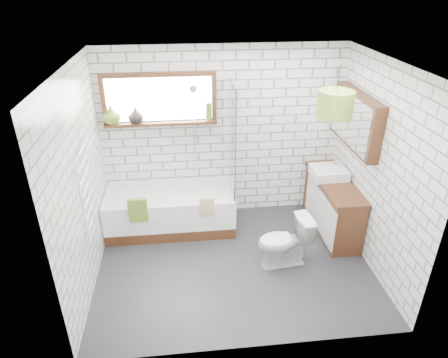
{
  "coord_description": "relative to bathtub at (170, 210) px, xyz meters",
  "views": [
    {
      "loc": [
        -0.57,
        -4.0,
        3.33
      ],
      "look_at": [
        -0.1,
        0.25,
        1.09
      ],
      "focal_mm": 32.0,
      "sensor_mm": 36.0,
      "label": 1
    }
  ],
  "objects": [
    {
      "name": "floor",
      "position": [
        0.8,
        -0.91,
        -0.29
      ],
      "size": [
        3.4,
        2.6,
        0.01
      ],
      "primitive_type": "cube",
      "color": "#242428",
      "rests_on": "ground"
    },
    {
      "name": "ceiling",
      "position": [
        0.8,
        -0.91,
        2.22
      ],
      "size": [
        3.4,
        2.6,
        0.01
      ],
      "primitive_type": "cube",
      "color": "white",
      "rests_on": "ground"
    },
    {
      "name": "wall_back",
      "position": [
        0.8,
        0.4,
        0.96
      ],
      "size": [
        3.4,
        0.01,
        2.5
      ],
      "primitive_type": "cube",
      "color": "white",
      "rests_on": "ground"
    },
    {
      "name": "wall_front",
      "position": [
        0.8,
        -2.21,
        0.96
      ],
      "size": [
        3.4,
        0.01,
        2.5
      ],
      "primitive_type": "cube",
      "color": "white",
      "rests_on": "ground"
    },
    {
      "name": "wall_left",
      "position": [
        -0.91,
        -0.91,
        0.96
      ],
      "size": [
        0.01,
        2.6,
        2.5
      ],
      "primitive_type": "cube",
      "color": "white",
      "rests_on": "ground"
    },
    {
      "name": "wall_right",
      "position": [
        2.5,
        -0.91,
        0.96
      ],
      "size": [
        0.01,
        2.6,
        2.5
      ],
      "primitive_type": "cube",
      "color": "white",
      "rests_on": "ground"
    },
    {
      "name": "window",
      "position": [
        -0.05,
        0.35,
        1.51
      ],
      "size": [
        1.52,
        0.16,
        0.68
      ],
      "primitive_type": "cube",
      "color": "#381D0F",
      "rests_on": "wall_back"
    },
    {
      "name": "towel_radiator",
      "position": [
        -0.86,
        -0.91,
        0.91
      ],
      "size": [
        0.06,
        0.52,
        1.0
      ],
      "primitive_type": "cube",
      "color": "white",
      "rests_on": "wall_left"
    },
    {
      "name": "mirror_cabinet",
      "position": [
        2.42,
        -0.31,
        1.36
      ],
      "size": [
        0.16,
        1.2,
        0.7
      ],
      "primitive_type": "cube",
      "color": "#381D0F",
      "rests_on": "wall_right"
    },
    {
      "name": "shower_riser",
      "position": [
        0.4,
        0.35,
        1.06
      ],
      "size": [
        0.02,
        0.02,
        1.3
      ],
      "primitive_type": "cylinder",
      "color": "silver",
      "rests_on": "wall_back"
    },
    {
      "name": "bathtub",
      "position": [
        0.0,
        0.0,
        0.0
      ],
      "size": [
        1.79,
        0.79,
        0.58
      ],
      "primitive_type": "cube",
      "color": "white",
      "rests_on": "floor"
    },
    {
      "name": "shower_screen",
      "position": [
        0.87,
        0.0,
        1.04
      ],
      "size": [
        0.02,
        0.72,
        1.5
      ],
      "primitive_type": "cube",
      "color": "white",
      "rests_on": "bathtub"
    },
    {
      "name": "towel_green",
      "position": [
        -0.4,
        -0.39,
        0.27
      ],
      "size": [
        0.24,
        0.07,
        0.33
      ],
      "primitive_type": "cube",
      "color": "#557723",
      "rests_on": "bathtub"
    },
    {
      "name": "towel_beige",
      "position": [
        0.5,
        -0.39,
        0.27
      ],
      "size": [
        0.19,
        0.05,
        0.25
      ],
      "primitive_type": "cube",
      "color": "tan",
      "rests_on": "bathtub"
    },
    {
      "name": "vanity",
      "position": [
        2.28,
        -0.29,
        0.1
      ],
      "size": [
        0.43,
        1.35,
        0.77
      ],
      "primitive_type": "cube",
      "color": "#381D0F",
      "rests_on": "floor"
    },
    {
      "name": "basin",
      "position": [
        2.22,
        -0.16,
        0.55
      ],
      "size": [
        0.47,
        0.41,
        0.14
      ],
      "primitive_type": "cube",
      "color": "white",
      "rests_on": "vanity"
    },
    {
      "name": "tap",
      "position": [
        2.38,
        -0.16,
        0.62
      ],
      "size": [
        0.04,
        0.04,
        0.17
      ],
      "primitive_type": "cylinder",
      "rotation": [
        0.0,
        0.0,
        0.41
      ],
      "color": "silver",
      "rests_on": "vanity"
    },
    {
      "name": "toilet",
      "position": [
        1.42,
        -0.98,
        0.05
      ],
      "size": [
        0.45,
        0.7,
        0.67
      ],
      "primitive_type": "imported",
      "rotation": [
        0.0,
        0.0,
        -1.45
      ],
      "color": "white",
      "rests_on": "floor"
    },
    {
      "name": "vase_olive",
      "position": [
        -0.7,
        0.32,
        1.31
      ],
      "size": [
        0.31,
        0.31,
        0.24
      ],
      "primitive_type": "imported",
      "rotation": [
        0.0,
        0.0,
        -0.43
      ],
      "color": "olive",
      "rests_on": "window"
    },
    {
      "name": "vase_dark",
      "position": [
        -0.38,
        0.32,
        1.3
      ],
      "size": [
        0.25,
        0.25,
        0.21
      ],
      "primitive_type": "imported",
      "rotation": [
        0.0,
        0.0,
        -0.31
      ],
      "color": "black",
      "rests_on": "window"
    },
    {
      "name": "bottle",
      "position": [
        0.6,
        0.32,
        1.31
      ],
      "size": [
        0.09,
        0.09,
        0.24
      ],
      "primitive_type": "cylinder",
      "rotation": [
        0.0,
        0.0,
        -0.25
      ],
      "color": "olive",
      "rests_on": "window"
    },
    {
      "name": "pendant",
      "position": [
        1.82,
        -1.03,
        1.81
      ],
      "size": [
        0.38,
        0.38,
        0.28
      ],
      "primitive_type": "cylinder",
      "color": "#557723",
      "rests_on": "ceiling"
    }
  ]
}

